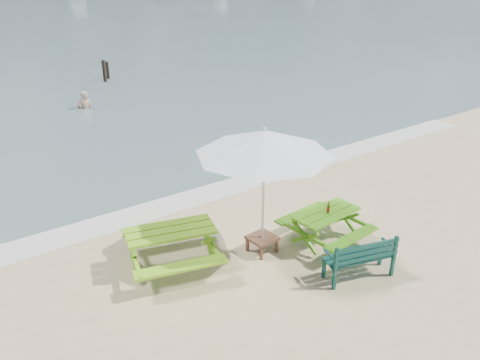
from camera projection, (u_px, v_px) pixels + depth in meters
foam_strip at (190, 199)px, 11.59m from camera, size 22.00×0.90×0.01m
picnic_table_left at (172, 248)px, 8.84m from camera, size 2.07×2.20×0.79m
picnic_table_right at (326, 227)px, 9.65m from camera, size 1.54×1.69×0.68m
park_bench at (358, 265)px, 8.57m from camera, size 1.37×0.78×0.80m
side_table at (262, 244)px, 9.36m from camera, size 0.55×0.55×0.34m
patio_umbrella at (264, 142)px, 8.48m from camera, size 2.76×2.76×2.56m
beer_bottle at (328, 209)px, 9.46m from camera, size 0.06×0.06×0.24m
swimmer at (86, 112)px, 19.38m from camera, size 0.72×0.55×1.79m
mooring_pilings at (106, 73)px, 24.07m from camera, size 0.57×0.77×1.29m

